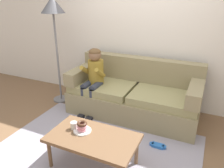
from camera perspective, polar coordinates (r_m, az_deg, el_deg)
ground at (r=3.26m, az=-1.37°, el=-13.77°), size 10.00×10.00×0.00m
wall_back at (r=3.97m, az=7.62°, el=14.61°), size 8.00×0.10×2.80m
area_rug at (r=3.08m, az=-3.49°, el=-16.15°), size 2.57×1.72×0.01m
couch at (r=3.73m, az=5.68°, el=-2.91°), size 2.11×0.90×0.91m
coffee_table at (r=2.62m, az=-4.93°, el=-14.07°), size 1.02×0.59×0.42m
person_child at (r=3.68m, az=-4.74°, el=2.38°), size 0.34×0.58×1.10m
plate at (r=2.69m, az=-7.63°, el=-11.82°), size 0.21×0.21×0.01m
donut at (r=2.67m, az=-7.66°, el=-11.38°), size 0.14×0.14×0.04m
donut_second at (r=2.65m, az=-7.70°, el=-10.73°), size 0.16×0.16×0.04m
donut_third at (r=2.63m, az=-7.74°, el=-10.07°), size 0.17×0.17×0.04m
mug at (r=2.72m, az=-9.77°, el=-10.49°), size 0.08×0.08×0.09m
toy_controller at (r=3.14m, az=11.70°, el=-15.33°), size 0.23×0.09×0.05m
floor_lamp at (r=4.01m, az=-14.87°, el=17.13°), size 0.40×0.40×1.88m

